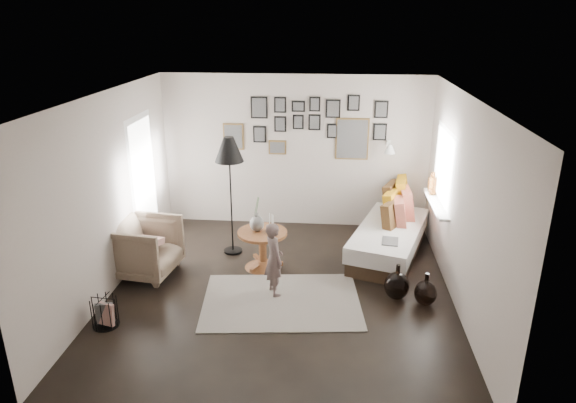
# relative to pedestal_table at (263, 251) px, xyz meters

# --- Properties ---
(ground) EXTENTS (4.80, 4.80, 0.00)m
(ground) POSITION_rel_pedestal_table_xyz_m (0.34, -0.67, -0.26)
(ground) COLOR black
(ground) RESTS_ON ground
(wall_back) EXTENTS (4.50, 0.00, 4.50)m
(wall_back) POSITION_rel_pedestal_table_xyz_m (0.34, 1.73, 1.04)
(wall_back) COLOR #ADA197
(wall_back) RESTS_ON ground
(wall_front) EXTENTS (4.50, 0.00, 4.50)m
(wall_front) POSITION_rel_pedestal_table_xyz_m (0.34, -3.07, 1.04)
(wall_front) COLOR #ADA197
(wall_front) RESTS_ON ground
(wall_left) EXTENTS (0.00, 4.80, 4.80)m
(wall_left) POSITION_rel_pedestal_table_xyz_m (-1.91, -0.67, 1.04)
(wall_left) COLOR #ADA197
(wall_left) RESTS_ON ground
(wall_right) EXTENTS (0.00, 4.80, 4.80)m
(wall_right) POSITION_rel_pedestal_table_xyz_m (2.59, -0.67, 1.04)
(wall_right) COLOR #ADA197
(wall_right) RESTS_ON ground
(ceiling) EXTENTS (4.80, 4.80, 0.00)m
(ceiling) POSITION_rel_pedestal_table_xyz_m (0.34, -0.67, 2.34)
(ceiling) COLOR white
(ceiling) RESTS_ON wall_back
(door_left) EXTENTS (0.00, 2.14, 2.14)m
(door_left) POSITION_rel_pedestal_table_xyz_m (-1.90, 0.53, 0.79)
(door_left) COLOR white
(door_left) RESTS_ON wall_left
(window_right) EXTENTS (0.15, 1.32, 1.30)m
(window_right) POSITION_rel_pedestal_table_xyz_m (2.51, 0.67, 0.67)
(window_right) COLOR white
(window_right) RESTS_ON wall_right
(gallery_wall) EXTENTS (2.74, 0.03, 1.08)m
(gallery_wall) POSITION_rel_pedestal_table_xyz_m (0.62, 1.71, 1.48)
(gallery_wall) COLOR brown
(gallery_wall) RESTS_ON wall_back
(wall_sconce) EXTENTS (0.18, 0.36, 0.16)m
(wall_sconce) POSITION_rel_pedestal_table_xyz_m (1.89, 1.46, 1.20)
(wall_sconce) COLOR white
(wall_sconce) RESTS_ON wall_back
(rug) EXTENTS (2.15, 1.62, 0.01)m
(rug) POSITION_rel_pedestal_table_xyz_m (0.37, -0.94, -0.26)
(rug) COLOR beige
(rug) RESTS_ON ground
(pedestal_table) EXTENTS (0.72, 0.72, 0.56)m
(pedestal_table) POSITION_rel_pedestal_table_xyz_m (0.00, 0.00, 0.00)
(pedestal_table) COLOR brown
(pedestal_table) RESTS_ON ground
(vase) EXTENTS (0.21, 0.21, 0.51)m
(vase) POSITION_rel_pedestal_table_xyz_m (-0.08, 0.02, 0.46)
(vase) COLOR black
(vase) RESTS_ON pedestal_table
(candles) EXTENTS (0.12, 0.12, 0.27)m
(candles) POSITION_rel_pedestal_table_xyz_m (0.11, -0.00, 0.43)
(candles) COLOR black
(candles) RESTS_ON pedestal_table
(daybed) EXTENTS (1.45, 2.19, 1.00)m
(daybed) POSITION_rel_pedestal_table_xyz_m (1.88, 0.69, 0.06)
(daybed) COLOR black
(daybed) RESTS_ON ground
(magazine_on_daybed) EXTENTS (0.26, 0.33, 0.02)m
(magazine_on_daybed) POSITION_rel_pedestal_table_xyz_m (1.83, 0.04, 0.21)
(magazine_on_daybed) COLOR black
(magazine_on_daybed) RESTS_ON daybed
(armchair) EXTENTS (1.00, 0.98, 0.81)m
(armchair) POSITION_rel_pedestal_table_xyz_m (-1.64, -0.35, 0.14)
(armchair) COLOR #74614E
(armchair) RESTS_ON ground
(armchair_cushion) EXTENTS (0.42, 0.43, 0.17)m
(armchair_cushion) POSITION_rel_pedestal_table_xyz_m (-1.61, -0.30, 0.22)
(armchair_cushion) COLOR beige
(armchair_cushion) RESTS_ON armchair
(floor_lamp) EXTENTS (0.43, 0.43, 1.83)m
(floor_lamp) POSITION_rel_pedestal_table_xyz_m (-0.54, 0.47, 1.32)
(floor_lamp) COLOR black
(floor_lamp) RESTS_ON ground
(magazine_basket) EXTENTS (0.32, 0.32, 0.37)m
(magazine_basket) POSITION_rel_pedestal_table_xyz_m (-1.66, -1.67, -0.08)
(magazine_basket) COLOR black
(magazine_basket) RESTS_ON ground
(demijohn_large) EXTENTS (0.33, 0.33, 0.49)m
(demijohn_large) POSITION_rel_pedestal_table_xyz_m (1.86, -0.73, -0.07)
(demijohn_large) COLOR black
(demijohn_large) RESTS_ON ground
(demijohn_small) EXTENTS (0.29, 0.29, 0.44)m
(demijohn_small) POSITION_rel_pedestal_table_xyz_m (2.21, -0.85, -0.09)
(demijohn_small) COLOR black
(demijohn_small) RESTS_ON ground
(child) EXTENTS (0.38, 0.44, 1.01)m
(child) POSITION_rel_pedestal_table_xyz_m (0.25, -0.75, 0.25)
(child) COLOR brown
(child) RESTS_ON ground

